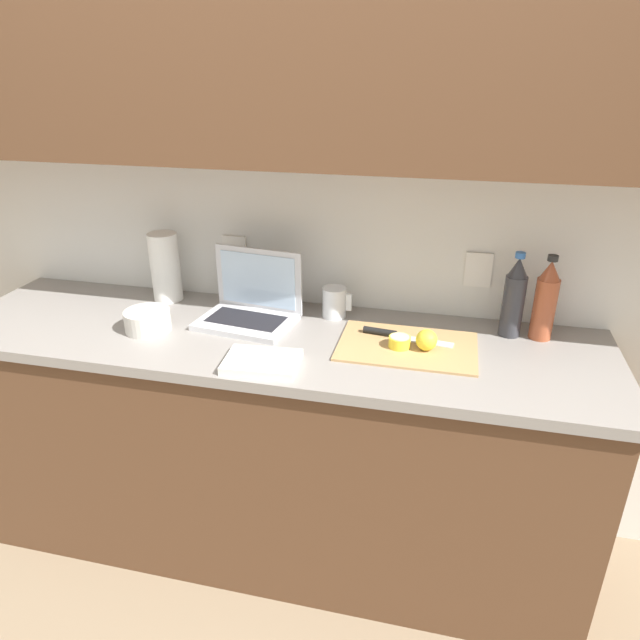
% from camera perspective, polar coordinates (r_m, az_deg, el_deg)
% --- Properties ---
extents(ground_plane, '(12.00, 12.00, 0.00)m').
position_cam_1_polar(ground_plane, '(2.42, -4.29, -20.72)').
color(ground_plane, '#847056').
rests_on(ground_plane, ground).
extents(wall_back, '(5.20, 0.38, 2.60)m').
position_cam_1_polar(wall_back, '(1.93, -3.65, 19.88)').
color(wall_back, white).
rests_on(wall_back, ground_plane).
extents(counter_unit, '(2.21, 0.61, 0.88)m').
position_cam_1_polar(counter_unit, '(2.13, -5.21, -11.92)').
color(counter_unit, brown).
rests_on(counter_unit, ground_plane).
extents(laptop, '(0.35, 0.27, 0.24)m').
position_cam_1_polar(laptop, '(1.99, -6.90, 1.55)').
color(laptop, silver).
rests_on(laptop, counter_unit).
extents(cutting_board, '(0.43, 0.29, 0.01)m').
position_cam_1_polar(cutting_board, '(1.83, 8.72, -2.62)').
color(cutting_board, tan).
rests_on(cutting_board, counter_unit).
extents(knife, '(0.30, 0.07, 0.02)m').
position_cam_1_polar(knife, '(1.87, 7.19, -1.41)').
color(knife, silver).
rests_on(knife, cutting_board).
extents(lemon_half_cut, '(0.07, 0.07, 0.04)m').
position_cam_1_polar(lemon_half_cut, '(1.80, 7.95, -2.21)').
color(lemon_half_cut, yellow).
rests_on(lemon_half_cut, cutting_board).
extents(lemon_whole_beside, '(0.07, 0.07, 0.07)m').
position_cam_1_polar(lemon_whole_beside, '(1.79, 10.61, -1.96)').
color(lemon_whole_beside, yellow).
rests_on(lemon_whole_beside, cutting_board).
extents(bottle_green_soda, '(0.07, 0.07, 0.28)m').
position_cam_1_polar(bottle_green_soda, '(1.94, 18.82, 2.09)').
color(bottle_green_soda, '#333338').
rests_on(bottle_green_soda, counter_unit).
extents(bottle_oil_tall, '(0.07, 0.07, 0.28)m').
position_cam_1_polar(bottle_oil_tall, '(1.96, 21.61, 1.78)').
color(bottle_oil_tall, '#A34C2D').
rests_on(bottle_oil_tall, counter_unit).
extents(measuring_cup, '(0.10, 0.08, 0.11)m').
position_cam_1_polar(measuring_cup, '(2.01, 1.46, 1.79)').
color(measuring_cup, silver).
rests_on(measuring_cup, counter_unit).
extents(bowl_white, '(0.15, 0.15, 0.07)m').
position_cam_1_polar(bowl_white, '(1.99, -16.85, -0.05)').
color(bowl_white, beige).
rests_on(bowl_white, counter_unit).
extents(paper_towel_roll, '(0.11, 0.11, 0.26)m').
position_cam_1_polar(paper_towel_roll, '(2.21, -15.21, 5.14)').
color(paper_towel_roll, white).
rests_on(paper_towel_roll, counter_unit).
extents(dish_towel, '(0.23, 0.18, 0.02)m').
position_cam_1_polar(dish_towel, '(1.71, -5.83, -4.20)').
color(dish_towel, silver).
rests_on(dish_towel, counter_unit).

